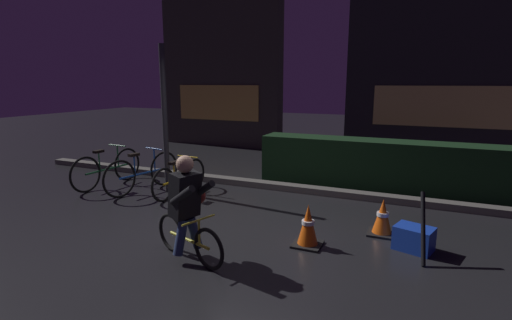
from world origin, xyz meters
TOP-DOWN VIEW (x-y plane):
  - ground_plane at (0.00, 0.00)m, footprint 40.00×40.00m
  - sidewalk_curb at (0.00, 2.20)m, footprint 12.00×0.24m
  - hedge_row at (1.80, 3.10)m, footprint 4.80×0.70m
  - storefront_left at (-3.57, 6.50)m, footprint 4.03×0.54m
  - storefront_right at (3.05, 7.20)m, footprint 5.46×0.54m
  - street_post at (-1.89, 1.20)m, footprint 0.10×0.10m
  - parked_bike_leftmost at (-3.23, 1.06)m, footprint 0.46×1.72m
  - parked_bike_left_mid at (-2.33, 1.05)m, footprint 0.49×1.70m
  - parked_bike_center_left at (-1.54, 1.11)m, footprint 0.46×1.50m
  - traffic_cone_near at (1.22, -0.10)m, footprint 0.36×0.36m
  - traffic_cone_far at (2.05, 0.66)m, footprint 0.36×0.36m
  - blue_crate at (2.46, 0.30)m, footprint 0.51×0.44m
  - cyclist at (0.04, -1.00)m, footprint 1.14×0.63m
  - closed_umbrella at (2.55, 0.05)m, footprint 0.12×0.42m

SIDE VIEW (x-z plane):
  - ground_plane at x=0.00m, z-range 0.00..0.00m
  - sidewalk_curb at x=0.00m, z-range 0.00..0.12m
  - blue_crate at x=2.46m, z-range 0.00..0.30m
  - traffic_cone_far at x=2.05m, z-range -0.01..0.49m
  - traffic_cone_near at x=1.22m, z-range -0.01..0.53m
  - parked_bike_center_left at x=-1.54m, z-range -0.03..0.66m
  - parked_bike_leftmost at x=-3.23m, z-range -0.04..0.76m
  - parked_bike_left_mid at x=-2.33m, z-range -0.04..0.76m
  - closed_umbrella at x=2.55m, z-range 0.00..0.78m
  - hedge_row at x=1.80m, z-range 0.00..0.94m
  - cyclist at x=0.04m, z-range 0.01..1.25m
  - street_post at x=-1.89m, z-range 0.00..2.72m
  - storefront_left at x=-3.57m, z-range -0.01..4.63m
  - storefront_right at x=3.05m, z-range -0.01..5.16m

